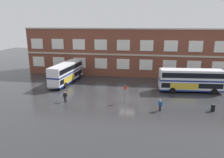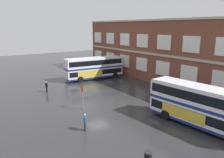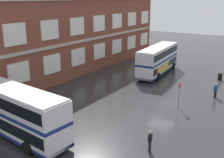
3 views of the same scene
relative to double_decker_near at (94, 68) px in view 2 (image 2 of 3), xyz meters
The scene contains 8 objects.
ground_plane 14.41m from the double_decker_near, 21.81° to the right, with size 120.00×120.00×0.00m, color #2B2B2D.
brick_terminal_building 17.50m from the double_decker_near, 38.38° to the left, with size 50.90×8.19×10.92m.
double_decker_near is the anchor object (origin of this frame).
double_decker_middle 24.11m from the double_decker_near, ahead, with size 11.16×3.49×4.07m.
waiting_passenger 21.68m from the double_decker_near, 32.66° to the right, with size 0.60×0.42×1.70m.
second_passenger 11.11m from the double_decker_near, 70.57° to the right, with size 0.64×0.30×1.70m.
bus_stand_flag 15.94m from the double_decker_near, 35.30° to the right, with size 0.44×0.10×2.70m.
station_litter_bin 27.77m from the double_decker_near, 22.42° to the right, with size 0.60×0.60×1.03m.
Camera 2 is at (22.51, -13.44, 9.67)m, focal length 35.64 mm.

